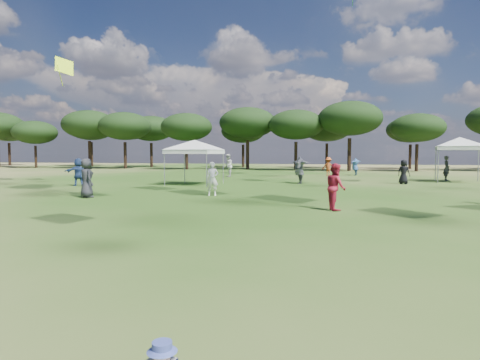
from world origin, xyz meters
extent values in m
cylinder|color=black|center=(-36.96, 45.10, 1.46)|extent=(0.33, 0.33, 2.92)
ellipsoid|color=black|center=(-36.96, 45.10, 4.67)|extent=(5.67, 5.67, 3.06)
cylinder|color=black|center=(-29.06, 45.29, 1.75)|extent=(0.40, 0.40, 3.49)
ellipsoid|color=black|center=(-29.06, 45.29, 5.59)|extent=(6.79, 6.79, 3.66)
cylinder|color=black|center=(-23.92, 45.02, 1.66)|extent=(0.38, 0.38, 3.32)
ellipsoid|color=black|center=(-23.92, 45.02, 5.31)|extent=(6.44, 6.44, 3.47)
cylinder|color=black|center=(-15.51, 44.30, 1.57)|extent=(0.36, 0.36, 3.14)
ellipsoid|color=black|center=(-15.51, 44.30, 5.03)|extent=(6.11, 6.11, 3.29)
cylinder|color=black|center=(-8.39, 45.81, 1.73)|extent=(0.40, 0.40, 3.46)
ellipsoid|color=black|center=(-8.39, 45.81, 5.54)|extent=(6.73, 6.73, 3.63)
cylinder|color=black|center=(-2.58, 44.63, 1.61)|extent=(0.37, 0.37, 3.21)
ellipsoid|color=black|center=(-2.58, 44.63, 5.14)|extent=(6.24, 6.24, 3.36)
cylinder|color=black|center=(3.26, 44.18, 1.78)|extent=(0.41, 0.41, 3.56)
ellipsoid|color=black|center=(3.26, 44.18, 5.69)|extent=(6.91, 6.91, 3.73)
cylinder|color=black|center=(10.19, 44.51, 1.44)|extent=(0.33, 0.33, 2.88)
ellipsoid|color=black|center=(10.19, 44.51, 4.61)|extent=(5.60, 5.60, 3.02)
cylinder|color=black|center=(-48.93, 53.79, 1.78)|extent=(0.41, 0.41, 3.56)
ellipsoid|color=black|center=(-48.93, 53.79, 5.70)|extent=(6.92, 6.92, 3.73)
cylinder|color=black|center=(-34.09, 53.56, 1.81)|extent=(0.41, 0.41, 3.62)
ellipsoid|color=black|center=(-34.09, 53.56, 5.80)|extent=(7.03, 7.03, 3.79)
cylinder|color=black|center=(-23.40, 51.57, 1.68)|extent=(0.39, 0.39, 3.37)
ellipsoid|color=black|center=(-23.40, 51.57, 5.39)|extent=(6.54, 6.54, 3.53)
cylinder|color=black|center=(-10.52, 53.31, 1.56)|extent=(0.36, 0.36, 3.11)
ellipsoid|color=black|center=(-10.52, 53.31, 4.98)|extent=(6.05, 6.05, 3.26)
cylinder|color=black|center=(0.83, 52.52, 1.60)|extent=(0.37, 0.37, 3.20)
ellipsoid|color=black|center=(0.83, 52.52, 5.12)|extent=(6.21, 6.21, 3.35)
cylinder|color=black|center=(10.82, 51.34, 1.50)|extent=(0.34, 0.34, 2.99)
ellipsoid|color=black|center=(10.82, 51.34, 4.79)|extent=(5.81, 5.81, 3.13)
cylinder|color=gray|center=(-8.49, 21.09, 1.03)|extent=(0.06, 0.06, 2.07)
cylinder|color=gray|center=(-5.80, 20.82, 1.03)|extent=(0.06, 0.06, 2.07)
cylinder|color=gray|center=(-8.22, 23.79, 1.03)|extent=(0.06, 0.06, 2.07)
cylinder|color=gray|center=(-5.53, 23.52, 1.03)|extent=(0.06, 0.06, 2.07)
cube|color=silver|center=(-7.01, 22.30, 2.02)|extent=(3.14, 3.14, 0.25)
pyramid|color=silver|center=(-7.01, 22.30, 2.74)|extent=(5.81, 5.81, 0.60)
cylinder|color=gray|center=(8.01, 27.12, 1.16)|extent=(0.06, 0.06, 2.32)
cylinder|color=gray|center=(8.48, 29.72, 1.16)|extent=(0.06, 0.06, 2.32)
cylinder|color=gray|center=(11.08, 29.24, 1.16)|extent=(0.06, 0.06, 2.32)
cube|color=silver|center=(9.54, 28.18, 2.27)|extent=(3.26, 3.26, 0.25)
pyramid|color=silver|center=(9.54, 28.18, 2.99)|extent=(5.60, 5.60, 0.60)
sphere|color=#E0B293|center=(-0.25, 1.65, 0.40)|extent=(0.14, 0.14, 0.14)
cone|color=#5563C7|center=(-0.25, 1.65, 0.43)|extent=(0.24, 0.24, 0.02)
cylinder|color=#5563C7|center=(-0.25, 1.65, 0.46)|extent=(0.15, 0.15, 0.06)
imported|color=beige|center=(-6.96, 30.48, 0.93)|extent=(0.88, 1.03, 1.86)
imported|color=#A41B32|center=(1.24, 12.74, 0.80)|extent=(0.79, 0.91, 1.59)
imported|color=#A8451C|center=(1.03, 33.25, 0.80)|extent=(1.10, 0.72, 1.60)
imported|color=navy|center=(-13.46, 19.96, 0.82)|extent=(1.48, 1.34, 1.64)
imported|color=#504F54|center=(-0.79, 24.47, 0.86)|extent=(1.55, 2.13, 1.73)
imported|color=#2F3134|center=(9.21, 29.74, 0.87)|extent=(0.45, 0.66, 1.75)
imported|color=black|center=(5.63, 25.53, 0.77)|extent=(0.89, 0.81, 1.53)
imported|color=navy|center=(3.32, 35.09, 0.76)|extent=(1.28, 1.91, 1.53)
imported|color=#28282C|center=(-9.24, 14.38, 0.85)|extent=(0.99, 0.94, 1.71)
imported|color=silver|center=(-4.15, 16.33, 0.77)|extent=(0.61, 0.45, 1.54)
plane|color=#CBFF1A|center=(-14.89, 20.92, 7.27)|extent=(1.42, 1.80, 1.36)
camera|label=1|loc=(0.97, -1.12, 1.93)|focal=30.00mm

